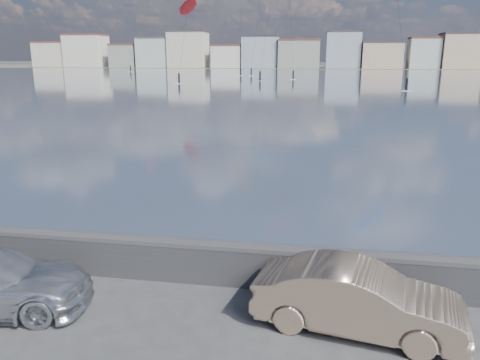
% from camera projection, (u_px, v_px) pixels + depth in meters
% --- Properties ---
extents(ground, '(700.00, 700.00, 0.00)m').
position_uv_depth(ground, '(150.00, 348.00, 8.62)').
color(ground, '#333335').
rests_on(ground, ground).
extents(bay_water, '(500.00, 177.00, 0.00)m').
position_uv_depth(bay_water, '(307.00, 81.00, 95.74)').
color(bay_water, '#3D495B').
rests_on(bay_water, ground).
extents(far_shore_strip, '(500.00, 60.00, 0.00)m').
position_uv_depth(far_shore_strip, '(315.00, 67.00, 199.04)').
color(far_shore_strip, '#4C473D').
rests_on(far_shore_strip, ground).
extents(seawall, '(400.00, 0.36, 1.08)m').
position_uv_depth(seawall, '(189.00, 258.00, 11.04)').
color(seawall, '#28282B').
rests_on(seawall, ground).
extents(far_buildings, '(240.79, 13.26, 14.60)m').
position_uv_depth(far_buildings, '(318.00, 52.00, 183.94)').
color(far_buildings, beige).
rests_on(far_buildings, ground).
extents(car_champagne, '(4.20, 2.09, 1.32)m').
position_uv_depth(car_champagne, '(358.00, 299.00, 9.06)').
color(car_champagne, tan).
rests_on(car_champagne, ground).
extents(kitesurfer_7, '(6.72, 12.15, 15.94)m').
position_uv_depth(kitesurfer_7, '(188.00, 8.00, 90.12)').
color(kitesurfer_7, red).
rests_on(kitesurfer_7, ground).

